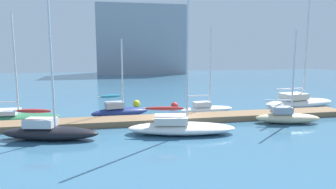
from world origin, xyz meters
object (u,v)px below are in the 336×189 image
object	(u,v)px
sailboat_5	(287,117)
sailboat_6	(299,101)
sailboat_1	(49,130)
harbor_building_distant	(141,40)
mooring_buoy_red	(175,106)
mooring_buoy_yellow	(136,104)
sailboat_3	(180,126)
sailboat_2	(119,110)
sailboat_4	(206,108)
sailboat_0	(13,116)

from	to	relation	value
sailboat_5	sailboat_6	distance (m)	7.78
sailboat_1	harbor_building_distant	xyz separation A→B (m)	(12.55, 56.61, 7.76)
mooring_buoy_red	mooring_buoy_yellow	bearing A→B (deg)	153.70
sailboat_3	mooring_buoy_red	bearing A→B (deg)	90.29
sailboat_2	sailboat_6	distance (m)	18.48
sailboat_4	harbor_building_distant	bearing A→B (deg)	85.91
sailboat_0	sailboat_2	world-z (taller)	sailboat_0
mooring_buoy_red	sailboat_1	bearing A→B (deg)	-141.33
sailboat_1	sailboat_3	world-z (taller)	sailboat_3
sailboat_1	harbor_building_distant	size ratio (longest dim) A/B	0.49
sailboat_0	mooring_buoy_red	world-z (taller)	sailboat_0
mooring_buoy_red	harbor_building_distant	xyz separation A→B (m)	(2.06, 48.21, 8.04)
sailboat_0	sailboat_6	size ratio (longest dim) A/B	0.69
sailboat_6	sailboat_5	bearing A→B (deg)	-138.96
sailboat_1	sailboat_2	distance (m)	7.69
sailboat_0	sailboat_3	world-z (taller)	sailboat_3
sailboat_2	sailboat_6	bearing A→B (deg)	-8.84
sailboat_4	mooring_buoy_yellow	size ratio (longest dim) A/B	10.48
sailboat_0	sailboat_5	distance (m)	22.84
sailboat_6	harbor_building_distant	xyz separation A→B (m)	(-10.80, 49.89, 7.77)
mooring_buoy_yellow	harbor_building_distant	world-z (taller)	harbor_building_distant
sailboat_1	mooring_buoy_red	bearing A→B (deg)	52.28
sailboat_6	harbor_building_distant	size ratio (longest dim) A/B	0.59
sailboat_6	harbor_building_distant	world-z (taller)	harbor_building_distant
sailboat_0	sailboat_2	xyz separation A→B (m)	(8.88, -0.36, 0.17)
sailboat_0	mooring_buoy_yellow	size ratio (longest dim) A/B	11.70
sailboat_2	mooring_buoy_yellow	size ratio (longest dim) A/B	9.00
sailboat_4	sailboat_0	bearing A→B (deg)	174.29
sailboat_4	sailboat_5	bearing A→B (deg)	-49.29
sailboat_1	sailboat_5	bearing A→B (deg)	16.42
sailboat_1	mooring_buoy_red	size ratio (longest dim) A/B	14.84
sailboat_4	sailboat_6	xyz separation A→B (m)	(10.31, 0.73, 0.14)
sailboat_3	sailboat_4	world-z (taller)	sailboat_3
mooring_buoy_red	sailboat_0	bearing A→B (deg)	-171.79
sailboat_1	mooring_buoy_red	world-z (taller)	sailboat_1
sailboat_1	sailboat_4	bearing A→B (deg)	38.27
sailboat_1	sailboat_4	size ratio (longest dim) A/B	1.35
sailboat_0	sailboat_1	xyz separation A→B (m)	(4.00, -6.30, 0.23)
sailboat_3	sailboat_1	bearing A→B (deg)	-171.96
sailboat_4	mooring_buoy_yellow	world-z (taller)	sailboat_4
sailboat_5	mooring_buoy_red	distance (m)	10.76
sailboat_0	sailboat_3	size ratio (longest dim) A/B	0.81
mooring_buoy_red	harbor_building_distant	world-z (taller)	harbor_building_distant
sailboat_4	mooring_buoy_red	xyz separation A→B (m)	(-2.55, 2.41, -0.13)
sailboat_1	sailboat_6	size ratio (longest dim) A/B	0.84
sailboat_6	mooring_buoy_yellow	xyz separation A→B (m)	(-16.53, 3.49, -0.25)
sailboat_5	harbor_building_distant	bearing A→B (deg)	108.51
sailboat_5	mooring_buoy_red	world-z (taller)	sailboat_5
sailboat_4	sailboat_2	bearing A→B (deg)	175.67
sailboat_0	sailboat_4	bearing A→B (deg)	1.34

